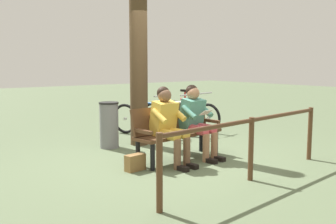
{
  "coord_description": "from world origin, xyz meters",
  "views": [
    {
      "loc": [
        3.72,
        4.85,
        1.56
      ],
      "look_at": [
        -0.12,
        -0.21,
        0.75
      ],
      "focal_mm": 41.42,
      "sensor_mm": 36.0,
      "label": 1
    }
  ],
  "objects": [
    {
      "name": "bench",
      "position": [
        -0.11,
        0.01,
        0.51
      ],
      "size": [
        1.64,
        0.65,
        0.87
      ],
      "rotation": [
        0.0,
        0.0,
        0.11
      ],
      "color": "#51331E",
      "rests_on": "ground"
    },
    {
      "name": "person_reading",
      "position": [
        -0.45,
        0.14,
        0.66
      ],
      "size": [
        0.52,
        0.8,
        1.2
      ],
      "rotation": [
        0.0,
        0.0,
        0.11
      ],
      "color": "#4C8C7A",
      "rests_on": "ground"
    },
    {
      "name": "person_companion",
      "position": [
        0.19,
        0.21,
        0.66
      ],
      "size": [
        0.52,
        0.8,
        1.2
      ],
      "rotation": [
        0.0,
        0.0,
        0.11
      ],
      "color": "gold",
      "rests_on": "ground"
    },
    {
      "name": "railing_fence",
      "position": [
        -0.2,
        1.51,
        0.6
      ],
      "size": [
        3.32,
        0.42,
        0.85
      ],
      "rotation": [
        0.0,
        0.0,
        0.11
      ],
      "color": "#51331E",
      "rests_on": "ground"
    },
    {
      "name": "ground_plane",
      "position": [
        0.0,
        0.0,
        0.0
      ],
      "size": [
        40.0,
        40.0,
        0.0
      ],
      "primitive_type": "plane",
      "color": "#566647"
    },
    {
      "name": "bicycle_silver",
      "position": [
        -0.84,
        -2.0,
        0.36
      ],
      "size": [
        0.73,
        1.58,
        0.94
      ],
      "rotation": [
        0.0,
        0.0,
        1.96
      ],
      "color": "black",
      "rests_on": "ground"
    },
    {
      "name": "tree_trunk",
      "position": [
        -0.27,
        -1.31,
        1.93
      ],
      "size": [
        0.33,
        0.33,
        3.85
      ],
      "primitive_type": "cylinder",
      "color": "#4C3823",
      "rests_on": "ground"
    },
    {
      "name": "bicycle_purple",
      "position": [
        -1.44,
        -1.83,
        0.36
      ],
      "size": [
        0.63,
        1.62,
        0.94
      ],
      "rotation": [
        0.0,
        0.0,
        1.87
      ],
      "color": "black",
      "rests_on": "ground"
    },
    {
      "name": "bicycle_orange",
      "position": [
        -2.1,
        -1.94,
        0.36
      ],
      "size": [
        0.48,
        1.67,
        0.94
      ],
      "rotation": [
        0.0,
        0.0,
        1.74
      ],
      "color": "black",
      "rests_on": "ground"
    },
    {
      "name": "handbag",
      "position": [
        0.78,
        0.19,
        0.12
      ],
      "size": [
        0.32,
        0.18,
        0.24
      ],
      "primitive_type": "cube",
      "rotation": [
        0.0,
        0.0,
        0.13
      ],
      "color": "olive",
      "rests_on": "ground"
    },
    {
      "name": "litter_bin",
      "position": [
        0.33,
        -1.4,
        0.42
      ],
      "size": [
        0.36,
        0.36,
        0.85
      ],
      "color": "slate",
      "rests_on": "ground"
    }
  ]
}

